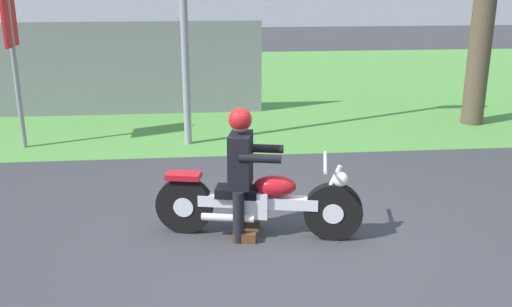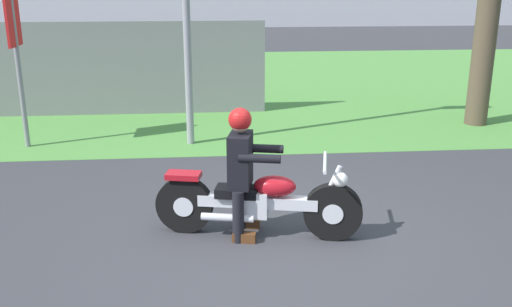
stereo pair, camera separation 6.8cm
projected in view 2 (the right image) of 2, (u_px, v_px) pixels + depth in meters
The scene contains 6 objects.
ground at pixel (282, 248), 5.88m from camera, with size 120.00×120.00×0.00m, color #38383D.
grass_verge at pixel (235, 84), 14.57m from camera, with size 60.00×12.00×0.01m, color #549342.
motorcycle_lead at pixel (258, 202), 6.07m from camera, with size 2.16×0.77×0.86m.
rider_lead at pixel (242, 163), 5.96m from camera, with size 0.61×0.54×1.39m.
sign_banner at pixel (15, 38), 8.80m from camera, with size 0.08×0.60×2.60m.
fence_segment at pixel (84, 69), 11.13m from camera, with size 7.00×0.06×1.80m, color slate.
Camera 2 is at (-0.72, -5.28, 2.68)m, focal length 40.60 mm.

